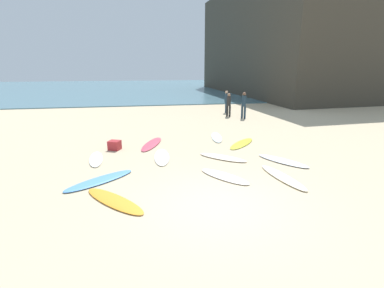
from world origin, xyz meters
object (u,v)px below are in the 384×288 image
(surfboard_1, at_px, (283,177))
(beachgoer_near, at_px, (229,104))
(surfboard_3, at_px, (100,180))
(surfboard_4, at_px, (224,176))
(beachgoer_far, at_px, (226,101))
(surfboard_6, at_px, (242,144))
(beachgoer_mid, at_px, (244,104))
(surfboard_0, at_px, (162,157))
(surfboard_5, at_px, (114,201))
(surfboard_8, at_px, (96,159))
(surfboard_9, at_px, (223,157))
(surfboard_2, at_px, (283,161))
(surfboard_10, at_px, (217,137))
(surfboard_7, at_px, (152,144))
(beach_cooler, at_px, (115,145))

(surfboard_1, distance_m, beachgoer_near, 11.49)
(beachgoer_near, bearing_deg, surfboard_3, 98.62)
(surfboard_4, distance_m, beachgoer_far, 13.11)
(surfboard_6, distance_m, beachgoer_mid, 6.75)
(surfboard_0, relative_size, beachgoer_far, 1.32)
(beachgoer_far, bearing_deg, surfboard_5, 177.69)
(surfboard_8, relative_size, surfboard_9, 0.99)
(surfboard_5, relative_size, beachgoer_mid, 1.33)
(surfboard_0, bearing_deg, surfboard_2, 167.14)
(surfboard_2, xyz_separation_m, beachgoer_far, (1.19, 11.41, 0.87))
(surfboard_10, height_order, beachgoer_near, beachgoer_near)
(surfboard_0, xyz_separation_m, surfboard_8, (-2.53, 0.18, 0.00))
(surfboard_0, xyz_separation_m, surfboard_1, (3.69, -2.85, 0.01))
(surfboard_1, bearing_deg, beachgoer_near, -106.49)
(surfboard_4, xyz_separation_m, surfboard_10, (1.10, 5.14, 0.00))
(surfboard_7, height_order, surfboard_10, surfboard_10)
(surfboard_1, height_order, surfboard_10, surfboard_1)
(surfboard_6, bearing_deg, surfboard_2, -34.43)
(surfboard_7, bearing_deg, beachgoer_near, 68.45)
(surfboard_0, relative_size, surfboard_10, 1.02)
(surfboard_10, bearing_deg, surfboard_0, -127.91)
(surfboard_3, height_order, beachgoer_near, beachgoer_near)
(surfboard_2, relative_size, surfboard_8, 1.07)
(surfboard_2, xyz_separation_m, surfboard_7, (-4.78, 3.30, -0.01))
(surfboard_6, relative_size, beach_cooler, 4.88)
(surfboard_5, relative_size, surfboard_9, 1.17)
(surfboard_10, xyz_separation_m, beachgoer_mid, (3.16, 4.89, 0.96))
(surfboard_1, bearing_deg, surfboard_3, -15.72)
(surfboard_0, xyz_separation_m, surfboard_6, (3.79, 1.33, -0.00))
(surfboard_4, relative_size, surfboard_5, 0.82)
(surfboard_0, bearing_deg, surfboard_6, -156.96)
(surfboard_8, xyz_separation_m, surfboard_10, (5.49, 2.51, 0.00))
(surfboard_3, distance_m, surfboard_6, 6.81)
(surfboard_4, xyz_separation_m, beachgoer_far, (3.80, 12.52, 0.88))
(surfboard_2, bearing_deg, surfboard_3, 154.78)
(surfboard_2, height_order, surfboard_4, surfboard_2)
(surfboard_3, bearing_deg, beachgoer_mid, -79.00)
(surfboard_0, bearing_deg, beachgoer_mid, -125.16)
(surfboard_2, relative_size, beachgoer_near, 1.30)
(beachgoer_far, bearing_deg, beach_cooler, 164.25)
(surfboard_2, distance_m, surfboard_7, 5.81)
(surfboard_0, height_order, surfboard_2, surfboard_2)
(surfboard_0, bearing_deg, surfboard_8, -0.42)
(surfboard_8, xyz_separation_m, beachgoer_near, (7.88, 8.31, 0.86))
(surfboard_9, relative_size, surfboard_10, 0.94)
(surfboard_6, bearing_deg, surfboard_8, -128.54)
(surfboard_4, xyz_separation_m, beachgoer_mid, (4.27, 10.02, 0.96))
(surfboard_5, height_order, beachgoer_near, beachgoer_near)
(beachgoer_near, distance_m, beachgoer_mid, 1.20)
(surfboard_9, bearing_deg, surfboard_2, 111.32)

